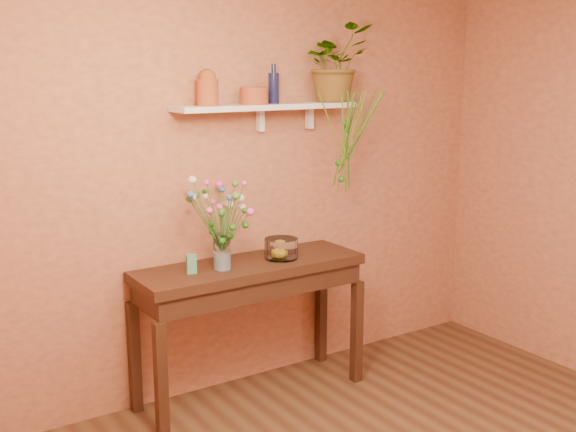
{
  "coord_description": "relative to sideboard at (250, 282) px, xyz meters",
  "views": [
    {
      "loc": [
        -2.37,
        -2.09,
        2.17
      ],
      "look_at": [
        0.0,
        1.55,
        1.25
      ],
      "focal_mm": 43.79,
      "sensor_mm": 36.0,
      "label": 1
    }
  ],
  "objects": [
    {
      "name": "terracotta_pot",
      "position": [
        0.11,
        0.11,
        1.2
      ],
      "size": [
        0.21,
        0.21,
        0.11
      ],
      "primitive_type": "cylinder",
      "rotation": [
        0.0,
        0.0,
        -0.16
      ],
      "color": "#AD3E25",
      "rests_on": "wall_shelf"
    },
    {
      "name": "room",
      "position": [
        0.18,
        -1.73,
        0.56
      ],
      "size": [
        4.04,
        4.04,
        2.7
      ],
      "color": "brown",
      "rests_on": "ground"
    },
    {
      "name": "glass_bowl",
      "position": [
        0.23,
        -0.02,
        0.2
      ],
      "size": [
        0.22,
        0.22,
        0.13
      ],
      "color": "white",
      "rests_on": "sideboard"
    },
    {
      "name": "glass_vase",
      "position": [
        -0.22,
        -0.04,
        0.23
      ],
      "size": [
        0.11,
        0.11,
        0.23
      ],
      "color": "white",
      "rests_on": "sideboard"
    },
    {
      "name": "spider_plant",
      "position": [
        0.76,
        0.12,
        1.41
      ],
      "size": [
        0.49,
        0.43,
        0.52
      ],
      "primitive_type": "imported",
      "rotation": [
        0.0,
        0.0,
        0.05
      ],
      "color": "#206312",
      "rests_on": "wall_shelf"
    },
    {
      "name": "blue_bottle",
      "position": [
        0.27,
        0.13,
        1.25
      ],
      "size": [
        0.09,
        0.09,
        0.26
      ],
      "color": "#12153E",
      "rests_on": "wall_shelf"
    },
    {
      "name": "sideboard",
      "position": [
        0.0,
        0.0,
        0.0
      ],
      "size": [
        1.53,
        0.49,
        0.93
      ],
      "color": "#392113",
      "rests_on": "ground"
    },
    {
      "name": "carton",
      "position": [
        -0.42,
        -0.01,
        0.19
      ],
      "size": [
        0.07,
        0.06,
        0.12
      ],
      "primitive_type": "cube",
      "rotation": [
        0.0,
        0.0,
        -0.22
      ],
      "color": "#346D7C",
      "rests_on": "sideboard"
    },
    {
      "name": "terracotta_jug",
      "position": [
        -0.21,
        0.13,
        1.25
      ],
      "size": [
        0.17,
        0.17,
        0.23
      ],
      "color": "#AD3E25",
      "rests_on": "wall_shelf"
    },
    {
      "name": "lemon",
      "position": [
        0.23,
        -0.01,
        0.18
      ],
      "size": [
        0.07,
        0.07,
        0.07
      ],
      "primitive_type": "sphere",
      "color": "yellow",
      "rests_on": "glass_bowl"
    },
    {
      "name": "bouquet",
      "position": [
        -0.22,
        -0.04,
        0.54
      ],
      "size": [
        0.45,
        0.5,
        0.48
      ],
      "color": "#386B28",
      "rests_on": "glass_vase"
    },
    {
      "name": "plant_fronds",
      "position": [
        0.76,
        -0.03,
        0.89
      ],
      "size": [
        0.5,
        0.38,
        0.71
      ],
      "color": "#206312",
      "rests_on": "wall_shelf"
    },
    {
      "name": "wall_shelf",
      "position": [
        0.24,
        0.14,
        1.12
      ],
      "size": [
        1.3,
        0.24,
        0.19
      ],
      "color": "white",
      "rests_on": "room"
    }
  ]
}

